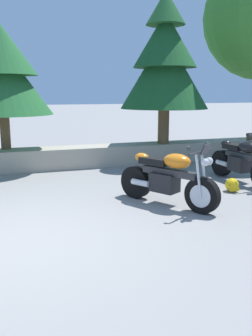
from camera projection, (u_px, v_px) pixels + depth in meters
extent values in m
plane|color=gray|center=(16.00, 240.00, 5.05)|extent=(120.00, 120.00, 0.00)
cube|color=#A89E89|center=(7.00, 161.00, 9.44)|extent=(36.00, 0.80, 0.55)
cylinder|color=black|center=(202.00, 195.00, 6.13)|extent=(0.43, 0.61, 0.62)
cylinder|color=black|center=(136.00, 182.00, 7.06)|extent=(0.47, 0.63, 0.62)
cylinder|color=silver|center=(202.00, 195.00, 6.13)|extent=(0.33, 0.41, 0.38)
cube|color=black|center=(165.00, 182.00, 6.60)|extent=(0.52, 0.58, 0.34)
cube|color=#2D2D30|center=(169.00, 172.00, 6.50)|extent=(0.67, 1.02, 0.12)
ellipsoid|color=orange|center=(177.00, 161.00, 6.36)|extent=(0.55, 0.62, 0.26)
cube|color=black|center=(155.00, 161.00, 6.68)|extent=(0.50, 0.62, 0.12)
ellipsoid|color=orange|center=(142.00, 157.00, 6.87)|extent=(0.33, 0.35, 0.16)
cylinder|color=#2D2D30|center=(200.00, 152.00, 6.03)|extent=(0.59, 0.36, 0.04)
sphere|color=silver|center=(209.00, 161.00, 6.02)|extent=(0.13, 0.13, 0.13)
sphere|color=silver|center=(205.00, 162.00, 5.92)|extent=(0.13, 0.13, 0.13)
cube|color=#26282D|center=(205.00, 149.00, 5.96)|extent=(0.22, 0.18, 0.18)
cylinder|color=silver|center=(140.00, 183.00, 6.77)|extent=(0.28, 0.38, 0.11)
cylinder|color=silver|center=(204.00, 173.00, 6.15)|extent=(0.12, 0.16, 0.73)
cylinder|color=silver|center=(198.00, 175.00, 6.01)|extent=(0.12, 0.16, 0.73)
sphere|color=#2D2D30|center=(207.00, 144.00, 6.26)|extent=(0.07, 0.07, 0.07)
sphere|color=#2D2D30|center=(188.00, 148.00, 5.82)|extent=(0.07, 0.07, 0.07)
cylinder|color=black|center=(222.00, 163.00, 8.96)|extent=(0.20, 0.63, 0.62)
cube|color=black|center=(240.00, 164.00, 8.33)|extent=(0.34, 0.49, 0.34)
cube|color=#2D2D30|center=(243.00, 156.00, 8.20)|extent=(0.18, 1.10, 0.12)
ellipsoid|color=black|center=(248.00, 147.00, 8.01)|extent=(0.36, 0.53, 0.26)
cube|color=black|center=(234.00, 147.00, 8.47)|extent=(0.28, 0.57, 0.12)
ellipsoid|color=black|center=(226.00, 143.00, 8.73)|extent=(0.23, 0.29, 0.16)
cylinder|color=silver|center=(222.00, 163.00, 8.67)|extent=(0.13, 0.38, 0.11)
sphere|color=#2D2D30|center=(250.00, 136.00, 7.48)|extent=(0.07, 0.07, 0.07)
sphere|color=yellow|center=(232.00, 185.00, 7.52)|extent=(0.28, 0.28, 0.28)
ellipsoid|color=black|center=(234.00, 185.00, 7.45)|extent=(0.23, 0.06, 0.12)
cube|color=yellow|center=(234.00, 189.00, 7.47)|extent=(0.20, 0.08, 0.08)
cylinder|color=brown|center=(5.00, 126.00, 9.49)|extent=(0.25, 0.25, 1.19)
cone|color=#23602D|center=(2.00, 79.00, 9.25)|extent=(2.52, 2.52, 1.80)
cone|color=#23602D|center=(0.00, 48.00, 9.11)|extent=(1.81, 1.81, 1.29)
cylinder|color=brown|center=(164.00, 120.00, 10.51)|extent=(0.32, 0.32, 1.34)
cone|color=#194C23|center=(165.00, 71.00, 10.24)|extent=(2.47, 2.47, 2.05)
cone|color=#194C23|center=(165.00, 40.00, 10.07)|extent=(1.78, 1.78, 1.48)
cone|color=#194C23|center=(166.00, 7.00, 9.90)|extent=(1.09, 1.09, 0.90)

